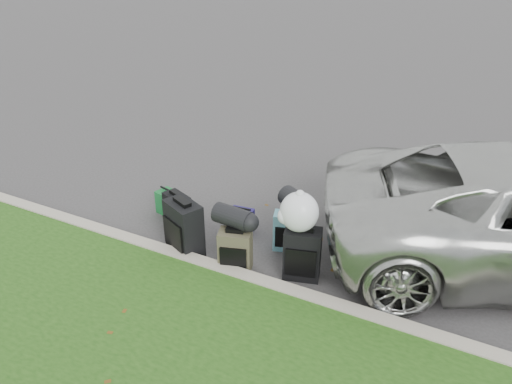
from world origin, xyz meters
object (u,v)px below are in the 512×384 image
at_px(suitcase_large_black_right, 302,254).
at_px(tote_navy, 241,221).
at_px(tote_green, 168,202).
at_px(suitcase_teal, 288,231).
at_px(suitcase_large_black_left, 184,228).
at_px(suitcase_olive, 235,251).
at_px(suitcase_small_black, 177,211).

bearing_deg(suitcase_large_black_right, tote_navy, 138.41).
bearing_deg(tote_green, suitcase_large_black_right, 1.83).
bearing_deg(suitcase_teal, suitcase_large_black_right, -67.59).
xyz_separation_m(suitcase_large_black_left, suitcase_olive, (0.75, -0.03, -0.09)).
relative_size(suitcase_large_black_left, suitcase_large_black_right, 1.11).
bearing_deg(suitcase_small_black, tote_navy, 39.72).
bearing_deg(tote_green, suitcase_small_black, -21.58).
height_order(suitcase_small_black, tote_navy, suitcase_small_black).
xyz_separation_m(suitcase_large_black_left, tote_green, (-0.80, 0.73, -0.19)).
height_order(suitcase_large_black_right, tote_navy, suitcase_large_black_right).
relative_size(suitcase_small_black, tote_navy, 1.50).
xyz_separation_m(tote_green, tote_navy, (1.20, 0.02, -0.01)).
bearing_deg(suitcase_large_black_right, suitcase_teal, 114.09).
xyz_separation_m(suitcase_small_black, suitcase_large_black_right, (1.97, -0.27, 0.07)).
xyz_separation_m(suitcase_large_black_left, tote_navy, (0.40, 0.75, -0.19)).
distance_m(suitcase_olive, tote_navy, 0.86).
distance_m(suitcase_large_black_right, tote_green, 2.38).
bearing_deg(suitcase_large_black_right, tote_green, 151.67).
xyz_separation_m(suitcase_large_black_right, tote_green, (-2.32, 0.52, -0.15)).
height_order(suitcase_small_black, suitcase_large_black_right, suitcase_large_black_right).
bearing_deg(suitcase_large_black_left, tote_green, 161.30).
bearing_deg(suitcase_large_black_left, suitcase_teal, 54.92).
bearing_deg(suitcase_olive, tote_navy, 96.52).
bearing_deg(tote_green, tote_navy, 15.59).
xyz_separation_m(suitcase_large_black_left, suitcase_teal, (1.13, 0.68, -0.10)).
bearing_deg(suitcase_large_black_left, suitcase_large_black_right, 31.51).
bearing_deg(tote_navy, tote_green, 174.59).
relative_size(suitcase_teal, tote_navy, 1.55).
relative_size(suitcase_small_black, suitcase_large_black_left, 0.70).
distance_m(suitcase_teal, suitcase_large_black_right, 0.62).
relative_size(suitcase_olive, tote_navy, 1.62).
distance_m(suitcase_small_black, suitcase_large_black_left, 0.66).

